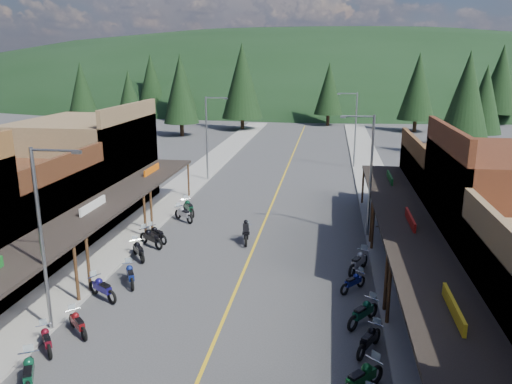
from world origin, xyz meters
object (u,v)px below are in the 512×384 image
at_px(pine_1, 181,82).
at_px(pine_0, 82,88).
at_px(bike_west_8, 138,250).
at_px(streetlight_2, 369,171).
at_px(bike_west_6, 102,287).
at_px(bike_west_7, 130,274).
at_px(bike_east_6, 363,312).
at_px(bike_east_4, 361,377).
at_px(pine_7, 151,81).
at_px(bike_west_5, 78,322).
at_px(pine_8, 130,101).
at_px(pine_9, 485,99).
at_px(bike_east_8, 358,261).
at_px(bike_west_3, 29,372).
at_px(bike_west_4, 46,339).
at_px(bike_east_5, 369,339).
at_px(pine_4, 418,86).
at_px(bike_west_12, 189,207).
at_px(bike_west_10, 157,233).
at_px(bike_east_7, 353,281).
at_px(shop_east_3, 464,191).
at_px(shop_west_3, 88,165).
at_px(pine_5, 501,79).
at_px(streetlight_3, 354,127).
at_px(pine_3, 329,88).
at_px(rider_on_bike, 246,233).
at_px(shop_west_2, 12,215).
at_px(pine_11, 467,96).
at_px(pine_10, 180,91).
at_px(pedestrian_east_b, 379,213).
at_px(pedestrian_east_a, 409,276).
at_px(streetlight_1, 208,135).
at_px(streetlight_0, 44,233).

bearing_deg(pine_1, pine_0, -153.43).
bearing_deg(bike_west_8, streetlight_2, -13.67).
bearing_deg(bike_west_6, bike_west_7, 10.35).
bearing_deg(bike_east_6, bike_east_4, -57.98).
bearing_deg(pine_7, bike_west_5, -72.32).
xyz_separation_m(pine_8, pine_9, (46.00, 5.00, 0.40)).
bearing_deg(bike_east_8, bike_west_5, -119.97).
bearing_deg(bike_west_5, bike_west_3, -135.92).
relative_size(bike_west_4, bike_east_4, 0.82).
relative_size(bike_west_5, bike_east_5, 0.94).
relative_size(pine_4, bike_west_12, 5.38).
bearing_deg(bike_west_10, bike_east_7, -76.70).
relative_size(bike_west_5, bike_west_8, 0.92).
xyz_separation_m(pine_4, bike_east_5, (-11.74, -65.62, -6.65)).
relative_size(shop_east_3, bike_west_8, 5.22).
bearing_deg(shop_west_3, bike_west_8, -50.79).
xyz_separation_m(streetlight_2, bike_east_6, (-0.80, -11.48, -3.83)).
xyz_separation_m(bike_west_3, bike_west_8, (-0.59, 11.89, -0.04)).
xyz_separation_m(pine_5, bike_west_5, (-39.84, -78.06, -7.44)).
bearing_deg(shop_west_3, pine_9, 41.73).
distance_m(pine_8, bike_east_6, 52.07).
bearing_deg(bike_west_6, pine_1, 46.34).
relative_size(streetlight_3, bike_east_6, 3.62).
xyz_separation_m(pine_3, bike_east_4, (1.81, -74.29, -5.83)).
xyz_separation_m(pine_3, rider_on_bike, (-4.59, -60.20, -5.84)).
relative_size(shop_west_2, pine_11, 0.88).
bearing_deg(bike_west_5, bike_west_7, 39.37).
height_order(pine_8, bike_west_3, pine_8).
relative_size(shop_west_2, shop_west_3, 1.00).
relative_size(shop_east_3, bike_east_6, 4.93).
relative_size(shop_west_2, pine_1, 0.87).
bearing_deg(pine_10, bike_west_6, -77.45).
bearing_deg(pine_8, bike_east_7, -55.28).
distance_m(pine_4, bike_west_10, 60.40).
relative_size(bike_west_8, bike_east_4, 0.91).
height_order(bike_west_5, bike_east_6, bike_east_6).
bearing_deg(bike_west_4, bike_west_8, 50.41).
bearing_deg(pine_10, pedestrian_east_b, -57.03).
height_order(bike_west_10, pedestrian_east_a, pedestrian_east_a).
height_order(streetlight_1, bike_west_10, streetlight_1).
xyz_separation_m(streetlight_1, streetlight_2, (13.90, -14.00, 0.00)).
bearing_deg(bike_east_8, bike_east_7, -73.08).
xyz_separation_m(pine_3, pine_11, (16.00, -28.00, 0.70)).
bearing_deg(bike_east_4, pine_9, 113.58).
bearing_deg(pine_3, bike_west_3, -97.37).
bearing_deg(bike_east_4, bike_west_10, 174.50).
xyz_separation_m(streetlight_2, pine_1, (-30.95, 62.00, 2.78)).
xyz_separation_m(streetlight_0, bike_east_6, (13.11, 2.52, -3.83)).
distance_m(shop_east_3, pine_4, 49.11).
relative_size(bike_east_4, bike_east_7, 1.22).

